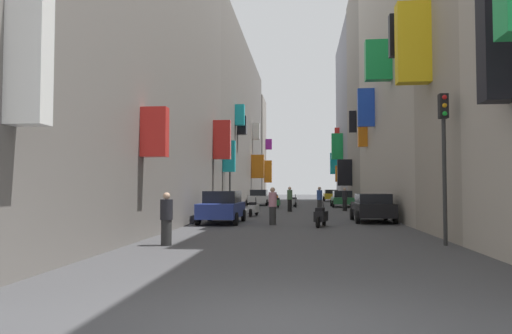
{
  "coord_description": "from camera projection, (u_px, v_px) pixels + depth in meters",
  "views": [
    {
      "loc": [
        0.32,
        -5.91,
        1.77
      ],
      "look_at": [
        -2.58,
        22.04,
        2.99
      ],
      "focal_mm": 32.19,
      "sensor_mm": 36.0,
      "label": 1
    }
  ],
  "objects": [
    {
      "name": "building_right_far",
      "position": [
        365.0,
        118.0,
        56.86
      ],
      "size": [
        7.33,
        16.53,
        20.6
      ],
      "color": "gray",
      "rests_on": "ground"
    },
    {
      "name": "scooter_green",
      "position": [
        277.0,
        203.0,
        38.32
      ],
      "size": [
        0.54,
        1.99,
        1.13
      ],
      "color": "#287F3D",
      "rests_on": "ground"
    },
    {
      "name": "scooter_silver",
      "position": [
        295.0,
        202.0,
        39.98
      ],
      "size": [
        0.57,
        1.79,
        1.13
      ],
      "color": "#ADADB2",
      "rests_on": "ground"
    },
    {
      "name": "ground_plane",
      "position": [
        299.0,
        210.0,
        35.64
      ],
      "size": [
        140.0,
        140.0,
        0.0
      ],
      "primitive_type": "plane",
      "color": "#424244"
    },
    {
      "name": "pedestrian_near_right",
      "position": [
        290.0,
        199.0,
        32.87
      ],
      "size": [
        0.48,
        0.48,
        1.78
      ],
      "color": "black",
      "rests_on": "ground"
    },
    {
      "name": "building_right_mid_b",
      "position": [
        426.0,
        67.0,
        28.63
      ],
      "size": [
        7.38,
        18.81,
        18.53
      ],
      "color": "#B2A899",
      "rests_on": "ground"
    },
    {
      "name": "traffic_light_far_corner",
      "position": [
        230.0,
        169.0,
        31.03
      ],
      "size": [
        0.26,
        0.34,
        4.35
      ],
      "color": "#2D2D2D",
      "rests_on": "ground"
    },
    {
      "name": "parked_car_white",
      "position": [
        259.0,
        197.0,
        44.18
      ],
      "size": [
        1.91,
        3.95,
        1.5
      ],
      "color": "white",
      "rests_on": "ground"
    },
    {
      "name": "parked_car_yellow",
      "position": [
        331.0,
        195.0,
        56.5
      ],
      "size": [
        1.91,
        4.02,
        1.43
      ],
      "color": "gold",
      "rests_on": "ground"
    },
    {
      "name": "scooter_white",
      "position": [
        254.0,
        209.0,
        27.63
      ],
      "size": [
        0.6,
        1.97,
        1.13
      ],
      "color": "silver",
      "rests_on": "ground"
    },
    {
      "name": "traffic_light_near_corner",
      "position": [
        444.0,
        143.0,
        13.94
      ],
      "size": [
        0.26,
        0.34,
        4.61
      ],
      "color": "#2D2D2D",
      "rests_on": "ground"
    },
    {
      "name": "building_right_mid_c",
      "position": [
        384.0,
        95.0,
        43.34
      ],
      "size": [
        7.4,
        10.7,
        20.92
      ],
      "color": "gray",
      "rests_on": "ground"
    },
    {
      "name": "parked_car_green",
      "position": [
        342.0,
        198.0,
        40.51
      ],
      "size": [
        1.92,
        3.95,
        1.43
      ],
      "color": "#236638",
      "rests_on": "ground"
    },
    {
      "name": "pedestrian_mid_street",
      "position": [
        320.0,
        199.0,
        32.15
      ],
      "size": [
        0.46,
        0.46,
        1.78
      ],
      "color": "#2E2E2E",
      "rests_on": "ground"
    },
    {
      "name": "pedestrian_near_left",
      "position": [
        166.0,
        219.0,
        13.86
      ],
      "size": [
        0.48,
        0.48,
        1.6
      ],
      "color": "#282828",
      "rests_on": "ground"
    },
    {
      "name": "building_left_mid_a",
      "position": [
        217.0,
        126.0,
        44.51
      ],
      "size": [
        7.31,
        29.05,
        15.47
      ],
      "color": "slate",
      "rests_on": "ground"
    },
    {
      "name": "parked_car_blue",
      "position": [
        222.0,
        206.0,
        22.45
      ],
      "size": [
        1.95,
        4.11,
        1.57
      ],
      "color": "navy",
      "rests_on": "ground"
    },
    {
      "name": "pedestrian_crossing",
      "position": [
        273.0,
        206.0,
        21.4
      ],
      "size": [
        0.48,
        0.48,
        1.75
      ],
      "color": "#313131",
      "rests_on": "ground"
    },
    {
      "name": "scooter_orange",
      "position": [
        276.0,
        197.0,
        56.55
      ],
      "size": [
        0.67,
        1.92,
        1.13
      ],
      "color": "orange",
      "rests_on": "ground"
    },
    {
      "name": "parked_car_black",
      "position": [
        372.0,
        207.0,
        23.21
      ],
      "size": [
        1.95,
        3.99,
        1.42
      ],
      "color": "black",
      "rests_on": "ground"
    },
    {
      "name": "pedestrian_far_away",
      "position": [
        345.0,
        199.0,
        33.69
      ],
      "size": [
        0.38,
        0.38,
        1.72
      ],
      "color": "black",
      "rests_on": "ground"
    },
    {
      "name": "building_left_mid_c",
      "position": [
        243.0,
        149.0,
        63.41
      ],
      "size": [
        7.02,
        6.38,
        13.95
      ],
      "color": "gray",
      "rests_on": "ground"
    },
    {
      "name": "scooter_black",
      "position": [
        321.0,
        216.0,
        20.39
      ],
      "size": [
        0.69,
        1.81,
        1.13
      ],
      "color": "black",
      "rests_on": "ground"
    },
    {
      "name": "building_left_near",
      "position": [
        96.0,
        50.0,
        18.51
      ],
      "size": [
        7.03,
        23.24,
        14.63
      ],
      "color": "slate",
      "rests_on": "ground"
    }
  ]
}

